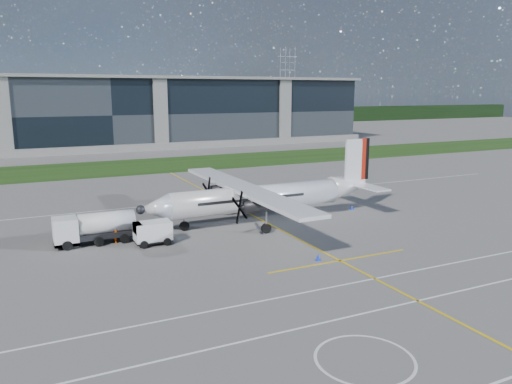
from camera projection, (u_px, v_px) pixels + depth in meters
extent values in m
plane|color=slate|center=(150.00, 173.00, 76.30)|extent=(400.00, 400.00, 0.00)
cube|color=#193B10|center=(138.00, 166.00, 83.37)|extent=(400.00, 18.00, 0.04)
cube|color=black|center=(104.00, 114.00, 110.19)|extent=(120.00, 20.00, 15.00)
cube|color=black|center=(76.00, 120.00, 164.15)|extent=(400.00, 6.00, 6.00)
cube|color=yellow|center=(249.00, 214.00, 51.03)|extent=(0.20, 70.00, 0.01)
cube|color=white|center=(378.00, 310.00, 28.53)|extent=(90.00, 0.15, 0.01)
imported|color=#F25907|center=(115.00, 231.00, 41.12)|extent=(0.64, 0.86, 2.04)
cone|color=#0C2ECE|center=(158.00, 238.00, 41.86)|extent=(0.36, 0.36, 0.50)
cone|color=#0C2ECE|center=(352.00, 207.00, 52.83)|extent=(0.36, 0.36, 0.50)
cone|color=#0C2ECE|center=(144.00, 229.00, 44.55)|extent=(0.36, 0.36, 0.50)
cone|color=#0C2ECE|center=(318.00, 257.00, 36.91)|extent=(0.36, 0.36, 0.50)
cone|color=#0C2ECE|center=(133.00, 234.00, 43.05)|extent=(0.36, 0.36, 0.50)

